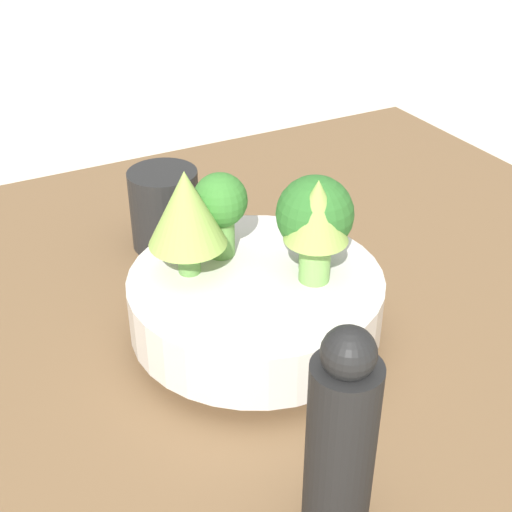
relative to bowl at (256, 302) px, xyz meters
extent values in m
plane|color=beige|center=(0.01, 0.00, -0.08)|extent=(6.00, 6.00, 0.00)
cube|color=brown|center=(0.01, 0.00, -0.06)|extent=(0.93, 0.81, 0.04)
cylinder|color=silver|center=(0.00, 0.00, -0.03)|extent=(0.09, 0.09, 0.01)
cylinder|color=silver|center=(0.00, 0.00, 0.00)|extent=(0.21, 0.21, 0.05)
cylinder|color=#609347|center=(-0.05, 0.01, 0.04)|extent=(0.02, 0.02, 0.03)
sphere|color=#2D6B28|center=(-0.05, 0.01, 0.08)|extent=(0.06, 0.06, 0.06)
cylinder|color=#7AB256|center=(-0.04, 0.02, 0.04)|extent=(0.03, 0.03, 0.04)
cone|color=#93B751|center=(-0.04, 0.02, 0.09)|extent=(0.05, 0.05, 0.05)
cylinder|color=#609347|center=(0.04, -0.03, 0.04)|extent=(0.02, 0.02, 0.03)
cone|color=#93B751|center=(0.04, -0.03, 0.08)|extent=(0.06, 0.06, 0.06)
cylinder|color=#6BA34C|center=(0.01, -0.05, 0.04)|extent=(0.02, 0.02, 0.04)
sphere|color=#387A2D|center=(0.01, -0.05, 0.08)|extent=(0.05, 0.05, 0.05)
cylinder|color=black|center=(0.01, -0.18, 0.01)|extent=(0.07, 0.07, 0.08)
cylinder|color=black|center=(0.04, 0.19, 0.03)|extent=(0.04, 0.04, 0.13)
sphere|color=black|center=(0.04, 0.19, 0.10)|extent=(0.03, 0.03, 0.03)
camera|label=1|loc=(0.22, 0.43, 0.34)|focal=50.00mm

